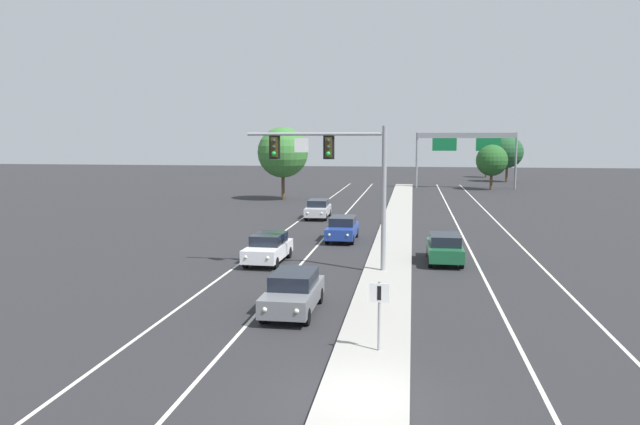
# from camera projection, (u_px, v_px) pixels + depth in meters

# --- Properties ---
(ground_plane) EXTENTS (260.00, 260.00, 0.00)m
(ground_plane) POSITION_uv_depth(u_px,v_px,m) (363.00, 402.00, 15.56)
(ground_plane) COLOR #28282B
(median_island) EXTENTS (2.40, 110.00, 0.15)m
(median_island) POSITION_uv_depth(u_px,v_px,m) (389.00, 260.00, 33.21)
(median_island) COLOR #9E9B93
(median_island) RESTS_ON ground
(lane_stripe_oncoming_center) EXTENTS (0.14, 100.00, 0.01)m
(lane_stripe_oncoming_center) POSITION_uv_depth(u_px,v_px,m) (323.00, 239.00, 40.79)
(lane_stripe_oncoming_center) COLOR silver
(lane_stripe_oncoming_center) RESTS_ON ground
(lane_stripe_receding_center) EXTENTS (0.14, 100.00, 0.01)m
(lane_stripe_receding_center) POSITION_uv_depth(u_px,v_px,m) (466.00, 242.00, 39.38)
(lane_stripe_receding_center) COLOR silver
(lane_stripe_receding_center) RESTS_ON ground
(edge_stripe_left) EXTENTS (0.14, 100.00, 0.01)m
(edge_stripe_left) POSITION_uv_depth(u_px,v_px,m) (276.00, 238.00, 41.29)
(edge_stripe_left) COLOR silver
(edge_stripe_left) RESTS_ON ground
(edge_stripe_right) EXTENTS (0.14, 100.00, 0.01)m
(edge_stripe_right) POSITION_uv_depth(u_px,v_px,m) (519.00, 244.00, 38.89)
(edge_stripe_right) COLOR silver
(edge_stripe_right) RESTS_ON ground
(overhead_signal_mast) EXTENTS (7.04, 0.44, 7.20)m
(overhead_signal_mast) POSITION_uv_depth(u_px,v_px,m) (339.00, 167.00, 30.15)
(overhead_signal_mast) COLOR gray
(overhead_signal_mast) RESTS_ON median_island
(median_sign_post) EXTENTS (0.60, 0.10, 2.20)m
(median_sign_post) POSITION_uv_depth(u_px,v_px,m) (379.00, 306.00, 18.74)
(median_sign_post) COLOR gray
(median_sign_post) RESTS_ON median_island
(car_oncoming_grey) EXTENTS (1.84, 4.48, 1.58)m
(car_oncoming_grey) POSITION_uv_depth(u_px,v_px,m) (293.00, 292.00, 23.50)
(car_oncoming_grey) COLOR slate
(car_oncoming_grey) RESTS_ON ground
(car_oncoming_white) EXTENTS (1.92, 4.51, 1.58)m
(car_oncoming_white) POSITION_uv_depth(u_px,v_px,m) (268.00, 248.00, 32.88)
(car_oncoming_white) COLOR silver
(car_oncoming_white) RESTS_ON ground
(car_oncoming_blue) EXTENTS (1.82, 4.47, 1.58)m
(car_oncoming_blue) POSITION_uv_depth(u_px,v_px,m) (342.00, 228.00, 40.05)
(car_oncoming_blue) COLOR navy
(car_oncoming_blue) RESTS_ON ground
(car_oncoming_silver) EXTENTS (1.93, 4.51, 1.58)m
(car_oncoming_silver) POSITION_uv_depth(u_px,v_px,m) (318.00, 209.00, 51.08)
(car_oncoming_silver) COLOR #B7B7BC
(car_oncoming_silver) RESTS_ON ground
(car_receding_green) EXTENTS (1.85, 4.48, 1.58)m
(car_receding_green) POSITION_uv_depth(u_px,v_px,m) (445.00, 248.00, 32.95)
(car_receding_green) COLOR #195633
(car_receding_green) RESTS_ON ground
(highway_sign_gantry) EXTENTS (13.28, 0.42, 7.50)m
(highway_sign_gantry) POSITION_uv_depth(u_px,v_px,m) (466.00, 142.00, 80.88)
(highway_sign_gantry) COLOR gray
(highway_sign_gantry) RESTS_ON ground
(tree_far_right_b) EXTENTS (3.25, 3.25, 4.70)m
(tree_far_right_b) POSITION_uv_depth(u_px,v_px,m) (486.00, 160.00, 104.04)
(tree_far_right_b) COLOR #4C3823
(tree_far_right_b) RESTS_ON ground
(tree_far_right_a) EXTENTS (4.85, 4.85, 7.02)m
(tree_far_right_a) POSITION_uv_depth(u_px,v_px,m) (507.00, 152.00, 93.00)
(tree_far_right_a) COLOR #4C3823
(tree_far_right_a) RESTS_ON ground
(tree_far_right_c) EXTENTS (4.09, 4.09, 5.92)m
(tree_far_right_c) POSITION_uv_depth(u_px,v_px,m) (492.00, 160.00, 78.71)
(tree_far_right_c) COLOR #4C3823
(tree_far_right_c) RESTS_ON ground
(tree_far_left_c) EXTENTS (5.50, 5.50, 7.95)m
(tree_far_left_c) POSITION_uv_depth(u_px,v_px,m) (283.00, 152.00, 65.72)
(tree_far_left_c) COLOR #4C3823
(tree_far_left_c) RESTS_ON ground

